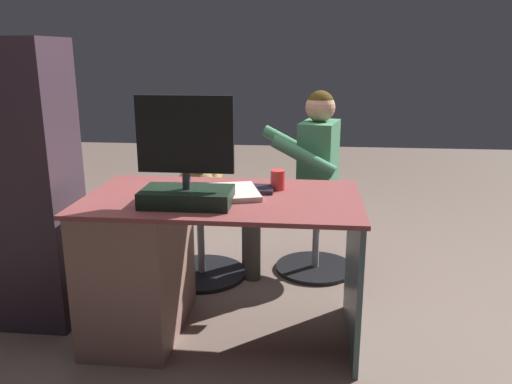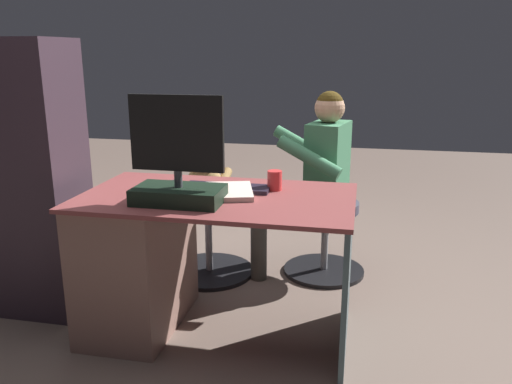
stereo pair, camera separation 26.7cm
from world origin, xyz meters
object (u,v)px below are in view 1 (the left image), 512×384
object	(u,v)px
keyboard	(230,188)
teddy_bear	(199,175)
desk	(156,260)
visitor_chair	(316,230)
monitor	(186,174)
tv_remote	(147,196)
computer_mouse	(174,186)
cup	(278,180)
office_chair_teddy	(201,237)
person	(302,169)

from	to	relation	value
keyboard	teddy_bear	xyz separation A→B (m)	(0.28, -0.57, -0.08)
keyboard	teddy_bear	world-z (taller)	teddy_bear
desk	visitor_chair	world-z (taller)	desk
monitor	visitor_chair	bearing A→B (deg)	-121.05
keyboard	tv_remote	world-z (taller)	keyboard
computer_mouse	tv_remote	xyz separation A→B (m)	(0.09, 0.15, -0.01)
desk	keyboard	distance (m)	0.51
computer_mouse	cup	world-z (taller)	cup
keyboard	office_chair_teddy	distance (m)	0.78
tv_remote	person	size ratio (longest dim) A/B	0.13
person	cup	bearing A→B (deg)	80.50
computer_mouse	person	xyz separation A→B (m)	(-0.61, -0.71, -0.06)
teddy_bear	cup	bearing A→B (deg)	133.46
office_chair_teddy	cup	bearing A→B (deg)	134.14
desk	computer_mouse	distance (m)	0.37
tv_remote	office_chair_teddy	size ratio (longest dim) A/B	0.27
person	tv_remote	bearing A→B (deg)	50.88
keyboard	computer_mouse	distance (m)	0.28
computer_mouse	keyboard	bearing A→B (deg)	-176.69
keyboard	person	size ratio (longest dim) A/B	0.37
person	office_chair_teddy	bearing A→B (deg)	12.57
office_chair_teddy	visitor_chair	xyz separation A→B (m)	(-0.71, -0.16, 0.01)
computer_mouse	cup	xyz separation A→B (m)	(-0.50, -0.06, 0.03)
desk	person	size ratio (longest dim) A/B	1.12
monitor	cup	size ratio (longest dim) A/B	4.96
keyboard	office_chair_teddy	world-z (taller)	keyboard
visitor_chair	person	world-z (taller)	person
visitor_chair	computer_mouse	bearing A→B (deg)	45.87
teddy_bear	desk	bearing A→B (deg)	83.09
teddy_bear	visitor_chair	world-z (taller)	teddy_bear
cup	visitor_chair	world-z (taller)	cup
desk	monitor	size ratio (longest dim) A/B	2.69
tv_remote	visitor_chair	world-z (taller)	tv_remote
monitor	cup	world-z (taller)	monitor
desk	person	bearing A→B (deg)	-130.84
cup	teddy_bear	world-z (taller)	teddy_bear
keyboard	computer_mouse	xyz separation A→B (m)	(0.28, 0.02, 0.01)
office_chair_teddy	teddy_bear	size ratio (longest dim) A/B	1.47
computer_mouse	teddy_bear	world-z (taller)	teddy_bear
tv_remote	desk	bearing A→B (deg)	-106.22
teddy_bear	person	bearing A→B (deg)	-168.56
tv_remote	teddy_bear	bearing A→B (deg)	-108.59
office_chair_teddy	person	xyz separation A→B (m)	(-0.61, -0.14, 0.41)
computer_mouse	office_chair_teddy	world-z (taller)	computer_mouse
monitor	keyboard	distance (m)	0.33
visitor_chair	desk	bearing A→B (deg)	46.15
keyboard	cup	xyz separation A→B (m)	(-0.23, -0.04, 0.04)
cup	keyboard	bearing A→B (deg)	10.25
desk	keyboard	bearing A→B (deg)	-163.20
desk	teddy_bear	size ratio (longest dim) A/B	3.38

